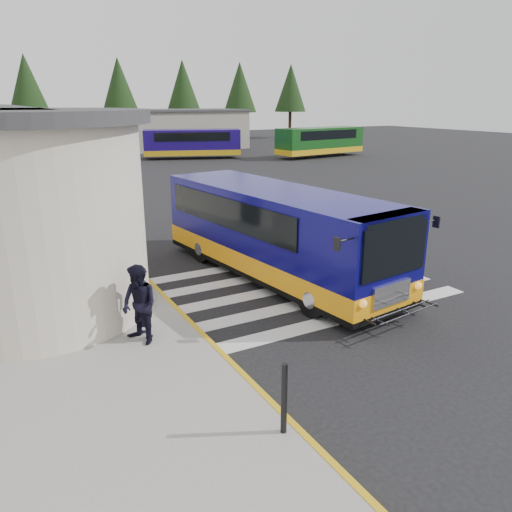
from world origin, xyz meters
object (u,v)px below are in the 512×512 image
transit_bus (276,236)px  bollard (284,399)px  far_bus_b (320,140)px  pedestrian_a (143,301)px  pedestrian_b (139,305)px  far_bus_a (192,142)px

transit_bus → bollard: 7.71m
bollard → far_bus_b: (25.08, 33.63, 0.76)m
transit_bus → pedestrian_a: bearing=-161.4°
transit_bus → pedestrian_b: transit_bus is taller
transit_bus → bollard: size_ratio=8.06×
transit_bus → far_bus_a: size_ratio=1.08×
transit_bus → pedestrian_a: (-4.77, -2.28, -0.32)m
far_bus_a → far_bus_b: size_ratio=0.97×
far_bus_b → pedestrian_a: bearing=131.5°
transit_bus → bollard: (-3.87, -6.64, -0.53)m
pedestrian_a → far_bus_b: 39.13m
pedestrian_b → far_bus_a: (14.96, 34.04, 0.44)m
pedestrian_b → far_bus_a: bearing=133.1°
pedestrian_b → far_bus_b: far_bus_b is taller
bollard → far_bus_a: (13.91, 38.12, 0.71)m
pedestrian_a → pedestrian_b: size_ratio=0.94×
pedestrian_a → bollard: 4.46m
pedestrian_b → bollard: size_ratio=1.44×
pedestrian_b → far_bus_b: bearing=115.4°
transit_bus → far_bus_b: size_ratio=1.05×
pedestrian_a → far_bus_b: size_ratio=0.18×
pedestrian_b → far_bus_a: size_ratio=0.19×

